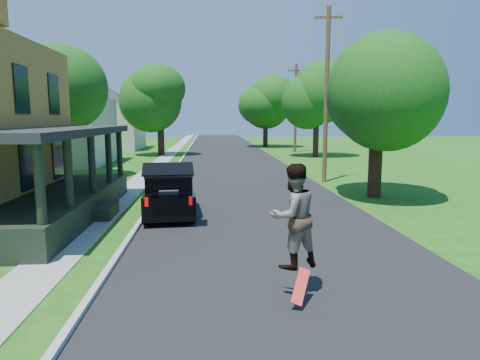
{
  "coord_description": "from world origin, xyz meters",
  "views": [
    {
      "loc": [
        -1.74,
        -9.01,
        3.45
      ],
      "look_at": [
        -0.88,
        3.0,
        1.71
      ],
      "focal_mm": 32.0,
      "sensor_mm": 36.0,
      "label": 1
    }
  ],
  "objects": [
    {
      "name": "ground",
      "position": [
        0.0,
        0.0,
        0.0
      ],
      "size": [
        140.0,
        140.0,
        0.0
      ],
      "primitive_type": "plane",
      "color": "#145410",
      "rests_on": "ground"
    },
    {
      "name": "street",
      "position": [
        0.0,
        20.0,
        0.0
      ],
      "size": [
        8.0,
        120.0,
        0.02
      ],
      "primitive_type": "cube",
      "color": "black",
      "rests_on": "ground"
    },
    {
      "name": "curb",
      "position": [
        -4.05,
        20.0,
        0.0
      ],
      "size": [
        0.15,
        120.0,
        0.12
      ],
      "primitive_type": "cube",
      "color": "#A5A6A0",
      "rests_on": "ground"
    },
    {
      "name": "sidewalk",
      "position": [
        -5.6,
        20.0,
        0.0
      ],
      "size": [
        1.3,
        120.0,
        0.03
      ],
      "primitive_type": "cube",
      "color": "gray",
      "rests_on": "ground"
    },
    {
      "name": "neighbor_house_mid",
      "position": [
        -13.5,
        24.0,
        4.19
      ],
      "size": [
        12.78,
        12.78,
        8.3
      ],
      "color": "beige",
      "rests_on": "ground"
    },
    {
      "name": "neighbor_house_far",
      "position": [
        -13.5,
        40.0,
        4.19
      ],
      "size": [
        12.78,
        12.78,
        8.3
      ],
      "color": "beige",
      "rests_on": "ground"
    },
    {
      "name": "black_suv",
      "position": [
        -3.2,
        6.24,
        0.79
      ],
      "size": [
        2.04,
        4.55,
        2.06
      ],
      "rotation": [
        0.0,
        0.0,
        0.08
      ],
      "color": "black",
      "rests_on": "ground"
    },
    {
      "name": "skateboarder",
      "position": [
        -0.15,
        -1.06,
        1.59
      ],
      "size": [
        1.22,
        1.1,
        2.04
      ],
      "rotation": [
        0.0,
        0.0,
        3.55
      ],
      "color": "black",
      "rests_on": "ground"
    },
    {
      "name": "skateboard",
      "position": [
        -0.08,
        -1.55,
        0.34
      ],
      "size": [
        0.48,
        0.66,
        0.53
      ],
      "rotation": [
        0.0,
        0.0,
        -0.24
      ],
      "color": "red",
      "rests_on": "ground"
    },
    {
      "name": "tree_left_mid",
      "position": [
        -10.52,
        16.8,
        5.75
      ],
      "size": [
        6.33,
        6.53,
        8.56
      ],
      "rotation": [
        0.0,
        0.0,
        -0.34
      ],
      "color": "black",
      "rests_on": "ground"
    },
    {
      "name": "tree_left_far",
      "position": [
        -6.33,
        31.73,
        5.92
      ],
      "size": [
        6.52,
        6.22,
        9.05
      ],
      "rotation": [
        0.0,
        0.0,
        0.12
      ],
      "color": "black",
      "rests_on": "ground"
    },
    {
      "name": "tree_right_near",
      "position": [
        5.48,
        9.19,
        5.0
      ],
      "size": [
        6.53,
        6.73,
        7.85
      ],
      "rotation": [
        0.0,
        0.0,
        -0.36
      ],
      "color": "black",
      "rests_on": "ground"
    },
    {
      "name": "tree_right_mid",
      "position": [
        7.72,
        28.74,
        5.63
      ],
      "size": [
        5.33,
        5.26,
        8.47
      ],
      "rotation": [
        0.0,
        0.0,
        -0.03
      ],
      "color": "black",
      "rests_on": "ground"
    },
    {
      "name": "tree_right_far",
      "position": [
        4.96,
        42.41,
        5.76
      ],
      "size": [
        6.0,
        5.94,
        8.91
      ],
      "rotation": [
        0.0,
        0.0,
        -0.05
      ],
      "color": "black",
      "rests_on": "ground"
    },
    {
      "name": "utility_pole_near",
      "position": [
        4.5,
        13.74,
        4.73
      ],
      "size": [
        1.46,
        0.28,
        9.19
      ],
      "rotation": [
        0.0,
        0.0,
        -0.12
      ],
      "color": "#463720",
      "rests_on": "ground"
    },
    {
      "name": "utility_pole_far",
      "position": [
        7.0,
        34.37,
        4.57
      ],
      "size": [
        1.74,
        0.42,
        8.83
      ],
      "rotation": [
        0.0,
        0.0,
        0.17
      ],
      "color": "#463720",
      "rests_on": "ground"
    }
  ]
}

